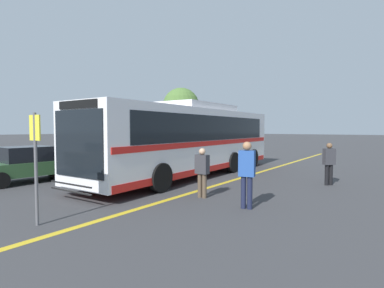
% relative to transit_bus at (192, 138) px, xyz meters
% --- Properties ---
extents(ground_plane, '(220.00, 220.00, 0.00)m').
position_rel_transit_bus_xyz_m(ground_plane, '(-1.33, 0.37, -1.71)').
color(ground_plane, '#38383A').
extents(lane_strip_0, '(31.97, 0.20, 0.01)m').
position_rel_transit_bus_xyz_m(lane_strip_0, '(-0.01, -2.20, -1.71)').
color(lane_strip_0, gold).
rests_on(lane_strip_0, ground_plane).
extents(curb_strip, '(39.97, 0.36, 0.15)m').
position_rel_transit_bus_xyz_m(curb_strip, '(-0.01, 6.10, -1.64)').
color(curb_strip, '#99999E').
rests_on(curb_strip, ground_plane).
extents(transit_bus, '(12.35, 2.95, 3.31)m').
position_rel_transit_bus_xyz_m(transit_bus, '(0.00, 0.00, 0.00)').
color(transit_bus, white).
rests_on(transit_bus, ground_plane).
extents(parked_car_1, '(4.23, 2.02, 1.43)m').
position_rel_transit_bus_xyz_m(parked_car_1, '(-5.25, 4.41, -1.00)').
color(parked_car_1, '#335B33').
rests_on(parked_car_1, ground_plane).
extents(parked_car_2, '(4.10, 2.28, 1.37)m').
position_rel_transit_bus_xyz_m(parked_car_2, '(0.36, 4.16, -1.00)').
color(parked_car_2, maroon).
rests_on(parked_car_2, ground_plane).
extents(pedestrian_0, '(0.45, 0.45, 1.61)m').
position_rel_transit_bus_xyz_m(pedestrian_0, '(1.00, -5.65, -0.80)').
color(pedestrian_0, black).
rests_on(pedestrian_0, ground_plane).
extents(pedestrian_1, '(0.23, 0.43, 1.54)m').
position_rel_transit_bus_xyz_m(pedestrian_1, '(-3.51, -2.88, -0.85)').
color(pedestrian_1, brown).
rests_on(pedestrian_1, ground_plane).
extents(pedestrian_2, '(0.30, 0.46, 1.80)m').
position_rel_transit_bus_xyz_m(pedestrian_2, '(-3.90, -4.56, -0.68)').
color(pedestrian_2, '#191E38').
rests_on(pedestrian_2, ground_plane).
extents(bus_stop_sign, '(0.07, 0.40, 2.49)m').
position_rel_transit_bus_xyz_m(bus_stop_sign, '(-7.86, -1.38, -0.14)').
color(bus_stop_sign, '#59595E').
rests_on(bus_stop_sign, ground_plane).
extents(tree_0, '(3.50, 3.50, 6.05)m').
position_rel_transit_bus_xyz_m(tree_0, '(11.67, 9.61, 2.58)').
color(tree_0, '#513823').
rests_on(tree_0, ground_plane).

